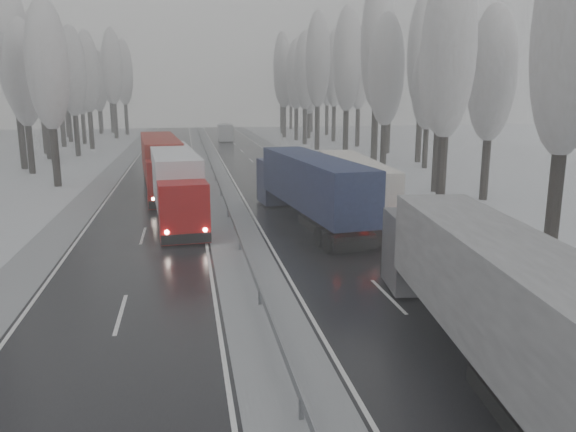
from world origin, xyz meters
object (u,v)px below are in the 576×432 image
object	(u,v)px
truck_cream_box	(350,183)
truck_red_white	(174,179)
truck_blue_box	(308,184)
box_truck_distant	(225,132)
truck_grey_tarp	(486,287)
truck_red_red	(161,161)

from	to	relation	value
truck_cream_box	truck_red_white	size ratio (longest dim) A/B	0.91
truck_blue_box	box_truck_distant	size ratio (longest dim) A/B	2.17
truck_grey_tarp	box_truck_distant	xyz separation A→B (m)	(-1.74, 84.05, -1.00)
truck_red_red	box_truck_distant	bearing A→B (deg)	74.97
truck_blue_box	truck_red_white	bearing A→B (deg)	149.10
truck_cream_box	truck_red_red	size ratio (longest dim) A/B	0.89
box_truck_distant	truck_red_red	world-z (taller)	truck_red_red
box_truck_distant	truck_red_red	distance (m)	51.84
truck_grey_tarp	truck_cream_box	distance (m)	20.64
truck_grey_tarp	box_truck_distant	distance (m)	84.07
truck_grey_tarp	truck_red_red	world-z (taller)	truck_red_red
truck_blue_box	truck_red_red	size ratio (longest dim) A/B	0.97
truck_grey_tarp	truck_blue_box	size ratio (longest dim) A/B	0.98
truck_blue_box	truck_cream_box	xyz separation A→B (m)	(3.10, 1.11, -0.20)
truck_grey_tarp	truck_blue_box	xyz separation A→B (m)	(-1.16, 19.44, 0.05)
truck_red_red	truck_red_white	bearing A→B (deg)	-88.00
truck_red_red	truck_blue_box	bearing A→B (deg)	-60.22
truck_grey_tarp	truck_cream_box	xyz separation A→B (m)	(1.94, 20.55, -0.15)
box_truck_distant	truck_red_red	bearing A→B (deg)	-98.17
truck_grey_tarp	truck_red_white	bearing A→B (deg)	119.29
truck_cream_box	box_truck_distant	bearing A→B (deg)	97.28
truck_red_white	truck_red_red	size ratio (longest dim) A/B	0.97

